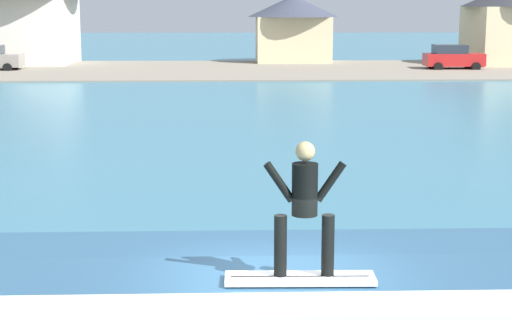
{
  "coord_description": "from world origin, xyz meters",
  "views": [
    {
      "loc": [
        -0.61,
        -10.46,
        4.84
      ],
      "look_at": [
        -0.03,
        6.13,
        1.74
      ],
      "focal_mm": 59.13,
      "sensor_mm": 36.0,
      "label": 1
    }
  ],
  "objects": [
    {
      "name": "surfer",
      "position": [
        0.33,
        -0.44,
        2.44
      ],
      "size": [
        1.01,
        0.32,
        1.69
      ],
      "color": "black",
      "rests_on": "surfboard"
    },
    {
      "name": "car_far_shore",
      "position": [
        15.87,
        50.62,
        0.95
      ],
      "size": [
        4.22,
        2.22,
        1.86
      ],
      "color": "red",
      "rests_on": "ground_plane"
    },
    {
      "name": "house_small_cottage",
      "position": [
        4.8,
        58.44,
        3.1
      ],
      "size": [
        7.33,
        7.33,
        5.43
      ],
      "color": "beige",
      "rests_on": "ground_plane"
    },
    {
      "name": "shoreline_bank",
      "position": [
        0.0,
        50.94,
        0.05
      ],
      "size": [
        120.0,
        18.04,
        0.11
      ],
      "color": "gray",
      "rests_on": "ground_plane"
    },
    {
      "name": "house_with_chimney",
      "position": [
        -17.34,
        57.69,
        3.89
      ],
      "size": [
        11.08,
        11.08,
        7.42
      ],
      "color": "silver",
      "rests_on": "ground_plane"
    },
    {
      "name": "surfboard",
      "position": [
        0.28,
        -0.48,
        1.47
      ],
      "size": [
        1.88,
        0.52,
        0.06
      ],
      "color": "white",
      "rests_on": "wave_crest"
    }
  ]
}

